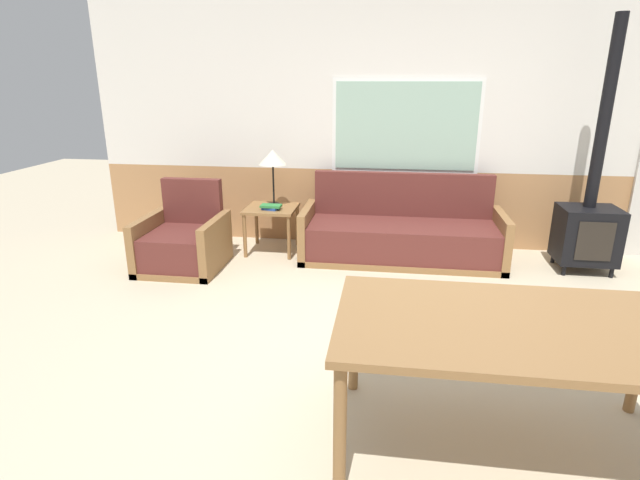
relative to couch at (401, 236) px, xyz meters
The scene contains 9 objects.
ground_plane 2.12m from the couch, 87.40° to the right, with size 16.00×16.00×0.00m, color beige.
wall_back 1.22m from the couch, 80.20° to the left, with size 7.20×0.09×2.70m.
couch is the anchor object (origin of this frame).
armchair 2.24m from the couch, 165.83° to the right, with size 0.78×0.79×0.85m.
side_table 1.42m from the couch, behind, with size 0.54×0.54×0.50m.
table_lamp 1.59m from the couch, behind, with size 0.30×0.30×0.61m.
book_stack 1.41m from the couch, behind, with size 0.22×0.16×0.05m.
dining_table 2.88m from the couch, 80.21° to the right, with size 1.72×0.95×0.72m.
wood_stove 1.82m from the couch, ahead, with size 0.54×0.45×2.38m.
Camera 1 is at (-0.24, -2.97, 1.83)m, focal length 28.00 mm.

